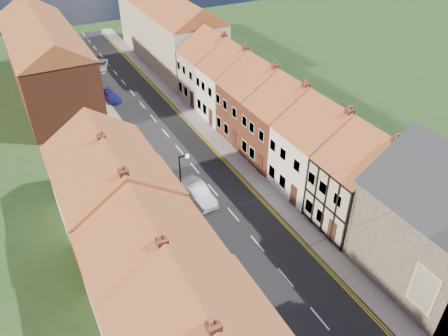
{
  "coord_description": "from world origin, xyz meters",
  "views": [
    {
      "loc": [
        -14.22,
        -7.15,
        24.95
      ],
      "look_at": [
        0.26,
        20.24,
        3.5
      ],
      "focal_mm": 35.0,
      "sensor_mm": 36.0,
      "label": 1
    }
  ],
  "objects": [
    {
      "name": "cottage_l_pink",
      "position": [
        -9.3,
        23.85,
        4.37
      ],
      "size": [
        8.3,
        6.3,
        8.8
      ],
      "color": "white",
      "rests_on": "ground"
    },
    {
      "name": "car_mid",
      "position": [
        -1.86,
        21.36,
        0.78
      ],
      "size": [
        2.07,
        4.84,
        1.55
      ],
      "primitive_type": "imported",
      "rotation": [
        0.0,
        0.0,
        0.09
      ],
      "color": "#B8BDC1",
      "rests_on": "ground"
    },
    {
      "name": "road",
      "position": [
        0.0,
        30.0,
        0.01
      ],
      "size": [
        7.0,
        90.0,
        0.02
      ],
      "primitive_type": "cube",
      "color": "black",
      "rests_on": "ground"
    },
    {
      "name": "pavement_left",
      "position": [
        -4.4,
        30.0,
        0.06
      ],
      "size": [
        1.8,
        90.0,
        0.12
      ],
      "primitive_type": "cube",
      "color": "#ACA29D",
      "rests_on": "ground"
    },
    {
      "name": "car_far",
      "position": [
        -3.06,
        45.21,
        0.56
      ],
      "size": [
        2.08,
        4.05,
        1.12
      ],
      "primitive_type": "imported",
      "rotation": [
        0.0,
        0.0,
        0.14
      ],
      "color": "navy",
      "rests_on": "ground"
    },
    {
      "name": "cottage_l_brick_mid",
      "position": [
        -9.3,
        18.05,
        4.53
      ],
      "size": [
        8.3,
        5.7,
        9.1
      ],
      "color": "brown",
      "rests_on": "ground"
    },
    {
      "name": "cottage_r_pink",
      "position": [
        9.3,
        28.9,
        4.47
      ],
      "size": [
        8.3,
        6.0,
        9.0
      ],
      "color": "brown",
      "rests_on": "ground"
    },
    {
      "name": "block_left_far",
      "position": [
        -9.3,
        50.0,
        5.29
      ],
      "size": [
        8.3,
        24.2,
        10.5
      ],
      "color": "brown",
      "rests_on": "ground"
    },
    {
      "name": "pavement_right",
      "position": [
        4.4,
        30.0,
        0.06
      ],
      "size": [
        1.8,
        90.0,
        0.12
      ],
      "primitive_type": "cube",
      "color": "#ACA29D",
      "rests_on": "ground"
    },
    {
      "name": "block_right_far",
      "position": [
        9.3,
        55.0,
        5.29
      ],
      "size": [
        8.3,
        24.2,
        10.5
      ],
      "color": "beige",
      "rests_on": "ground"
    },
    {
      "name": "lamppost",
      "position": [
        -3.81,
        20.0,
        3.54
      ],
      "size": [
        0.88,
        0.15,
        6.0
      ],
      "color": "black",
      "rests_on": "pavement_left"
    },
    {
      "name": "car_distant",
      "position": [
        -1.5,
        56.19,
        0.61
      ],
      "size": [
        3.38,
        4.8,
        1.22
      ],
      "primitive_type": "imported",
      "rotation": [
        0.0,
        0.0,
        -0.35
      ],
      "color": "#ACADB4",
      "rests_on": "ground"
    },
    {
      "name": "cottage_r_cream_far",
      "position": [
        9.3,
        39.7,
        4.47
      ],
      "size": [
        8.3,
        6.0,
        9.0
      ],
      "color": "beige",
      "rests_on": "ground"
    },
    {
      "name": "cottage_l_white",
      "position": [
        -9.3,
        11.95,
        4.37
      ],
      "size": [
        8.3,
        6.9,
        8.8
      ],
      "color": "beige",
      "rests_on": "ground"
    },
    {
      "name": "cottage_r_white_near",
      "position": [
        9.3,
        18.1,
        4.47
      ],
      "size": [
        8.3,
        6.0,
        9.0
      ],
      "color": "white",
      "rests_on": "ground"
    },
    {
      "name": "cottage_r_tudor",
      "position": [
        9.27,
        12.7,
        4.47
      ],
      "size": [
        8.3,
        5.2,
        9.0
      ],
      "color": "beige",
      "rests_on": "ground"
    },
    {
      "name": "cottage_r_white_far",
      "position": [
        9.3,
        34.3,
        4.48
      ],
      "size": [
        8.3,
        5.2,
        9.0
      ],
      "color": "white",
      "rests_on": "ground"
    },
    {
      "name": "cottage_r_cream_mid",
      "position": [
        9.3,
        23.5,
        4.48
      ],
      "size": [
        8.3,
        5.2,
        9.0
      ],
      "color": "brown",
      "rests_on": "ground"
    }
  ]
}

